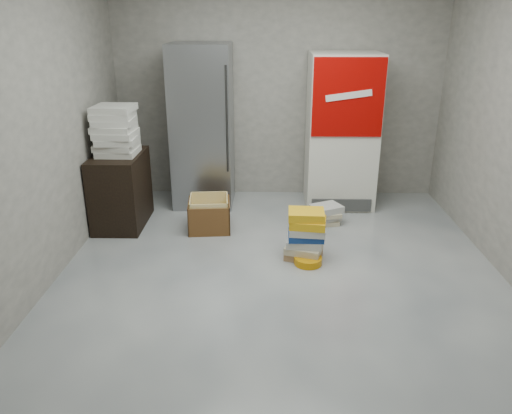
{
  "coord_description": "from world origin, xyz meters",
  "views": [
    {
      "loc": [
        -0.13,
        -3.73,
        2.2
      ],
      "look_at": [
        -0.23,
        0.7,
        0.48
      ],
      "focal_mm": 35.0,
      "sensor_mm": 36.0,
      "label": 1
    }
  ],
  "objects_px": {
    "coke_cooler": "(341,131)",
    "phonebook_stack_main": "(306,235)",
    "cardboard_box": "(209,216)",
    "steel_fridge": "(203,127)",
    "wood_shelf": "(121,190)"
  },
  "relations": [
    {
      "from": "coke_cooler",
      "to": "wood_shelf",
      "type": "bearing_deg",
      "value": -163.72
    },
    {
      "from": "steel_fridge",
      "to": "phonebook_stack_main",
      "type": "bearing_deg",
      "value": -53.36
    },
    {
      "from": "steel_fridge",
      "to": "wood_shelf",
      "type": "bearing_deg",
      "value": -138.69
    },
    {
      "from": "wood_shelf",
      "to": "cardboard_box",
      "type": "relative_size",
      "value": 1.66
    },
    {
      "from": "coke_cooler",
      "to": "phonebook_stack_main",
      "type": "distance_m",
      "value": 1.74
    },
    {
      "from": "phonebook_stack_main",
      "to": "cardboard_box",
      "type": "relative_size",
      "value": 1.02
    },
    {
      "from": "coke_cooler",
      "to": "cardboard_box",
      "type": "relative_size",
      "value": 3.73
    },
    {
      "from": "cardboard_box",
      "to": "coke_cooler",
      "type": "bearing_deg",
      "value": 23.98
    },
    {
      "from": "coke_cooler",
      "to": "phonebook_stack_main",
      "type": "bearing_deg",
      "value": -108.34
    },
    {
      "from": "steel_fridge",
      "to": "cardboard_box",
      "type": "relative_size",
      "value": 3.93
    },
    {
      "from": "steel_fridge",
      "to": "wood_shelf",
      "type": "xyz_separation_m",
      "value": [
        -0.83,
        -0.73,
        -0.55
      ]
    },
    {
      "from": "coke_cooler",
      "to": "wood_shelf",
      "type": "height_order",
      "value": "coke_cooler"
    },
    {
      "from": "wood_shelf",
      "to": "cardboard_box",
      "type": "xyz_separation_m",
      "value": [
        0.98,
        -0.12,
        -0.25
      ]
    },
    {
      "from": "steel_fridge",
      "to": "phonebook_stack_main",
      "type": "relative_size",
      "value": 3.87
    },
    {
      "from": "cardboard_box",
      "to": "steel_fridge",
      "type": "bearing_deg",
      "value": 94.6
    }
  ]
}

